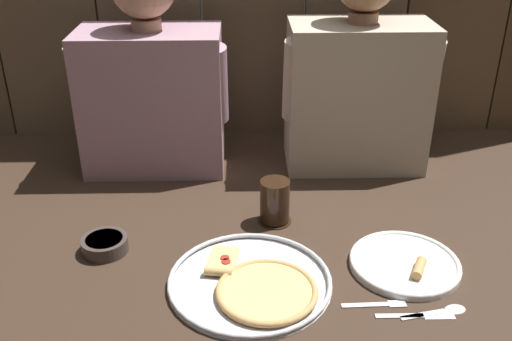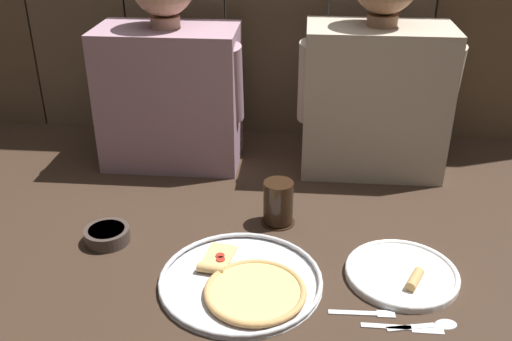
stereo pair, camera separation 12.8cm
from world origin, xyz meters
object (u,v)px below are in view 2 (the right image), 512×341
Objects in this scene: drinking_glass at (278,203)px; diner_right at (377,77)px; pizza_tray at (245,283)px; dinner_plate at (402,273)px; diner_left at (169,75)px; dipping_bowl at (107,234)px.

diner_right reaches higher than drinking_glass.
drinking_glass is at bearing 77.89° from pizza_tray.
dinner_plate is 0.84m from diner_left.
diner_right is (-0.03, 0.52, 0.26)m from dinner_plate.
dipping_bowl is 0.82m from diner_right.
dinner_plate is at bearing -40.80° from diner_left.
pizza_tray is 0.27m from drinking_glass.
dinner_plate is 0.34m from drinking_glass.
pizza_tray is 0.71m from diner_right.
diner_right is at bearing 34.71° from dipping_bowl.
pizza_tray is 3.09× the size of drinking_glass.
dinner_plate is at bearing -35.25° from drinking_glass.
dinner_plate is 0.40× the size of diner_left.
drinking_glass reaches higher than pizza_tray.
diner_left is (-0.33, 0.33, 0.21)m from drinking_glass.
dinner_plate is 2.16× the size of drinking_glass.
pizza_tray is 0.56× the size of diner_right.
diner_right reaches higher than diner_left.
diner_right is (0.25, 0.33, 0.22)m from drinking_glass.
diner_right reaches higher than dipping_bowl.
pizza_tray is 0.37m from dipping_bowl.
pizza_tray is 1.43× the size of dinner_plate.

